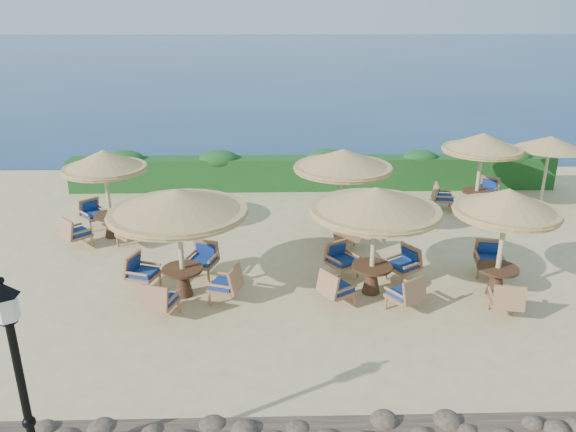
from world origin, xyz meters
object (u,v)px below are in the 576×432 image
Objects in this scene: cafe_set_1 at (375,219)px; cafe_set_0 at (179,220)px; extra_parasol at (550,143)px; lamp_post at (25,401)px; cafe_set_5 at (481,157)px; cafe_set_3 at (106,182)px; cafe_set_4 at (343,170)px; cafe_set_2 at (505,219)px.

cafe_set_0 is at bearing -179.75° from cafe_set_1.
cafe_set_1 is (-6.96, -6.24, -0.29)m from extra_parasol.
lamp_post reaches higher than cafe_set_5.
cafe_set_1 and cafe_set_3 have the same top height.
cafe_set_4 is 1.05× the size of cafe_set_5.
cafe_set_4 is 5.18m from cafe_set_5.
cafe_set_5 is at bearing 32.40° from cafe_set_0.
cafe_set_1 is at bearing -128.22° from cafe_set_5.
lamp_post is 1.38× the size of extra_parasol.
extra_parasol is 0.75× the size of cafe_set_0.
lamp_post is at bearing -80.91° from cafe_set_3.
cafe_set_2 is 1.05× the size of cafe_set_5.
extra_parasol is at bearing 10.31° from cafe_set_3.
cafe_set_4 reaches higher than extra_parasol.
extra_parasol is 0.79× the size of cafe_set_1.
cafe_set_4 is (-0.32, 3.60, 0.14)m from cafe_set_1.
cafe_set_1 is at bearing -27.20° from cafe_set_3.
cafe_set_0 reaches higher than extra_parasol.
lamp_post is 9.55m from cafe_set_3.
cafe_set_2 is 10.81m from cafe_set_3.
extra_parasol is 13.04m from cafe_set_0.
cafe_set_5 is at bearing 9.62° from cafe_set_3.
cafe_set_1 is (5.64, 5.76, 0.33)m from lamp_post.
cafe_set_5 is (4.76, 2.04, -0.17)m from cafe_set_4.
cafe_set_3 is at bearing 152.80° from cafe_set_1.
extra_parasol is at bearing 41.90° from cafe_set_1.
cafe_set_2 is 1.00× the size of cafe_set_4.
lamp_post reaches higher than cafe_set_2.
extra_parasol is at bearing 19.99° from cafe_set_4.
cafe_set_4 is at bearing 95.08° from cafe_set_1.
cafe_set_3 reaches higher than extra_parasol.
lamp_post is at bearing -134.42° from cafe_set_1.
cafe_set_0 is at bearing -54.08° from cafe_set_3.
cafe_set_3 is at bearing 125.92° from cafe_set_0.
cafe_set_0 is 7.43m from cafe_set_2.
cafe_set_3 is (-2.68, 3.69, -0.21)m from cafe_set_0.
cafe_set_2 is at bearing -1.14° from cafe_set_0.
cafe_set_0 and cafe_set_1 have the same top height.
cafe_set_5 is (11.59, 1.96, 0.15)m from cafe_set_3.
cafe_set_0 is at bearing 78.50° from lamp_post.
extra_parasol is (12.60, 12.00, 0.62)m from lamp_post.
extra_parasol is at bearing 13.47° from cafe_set_5.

